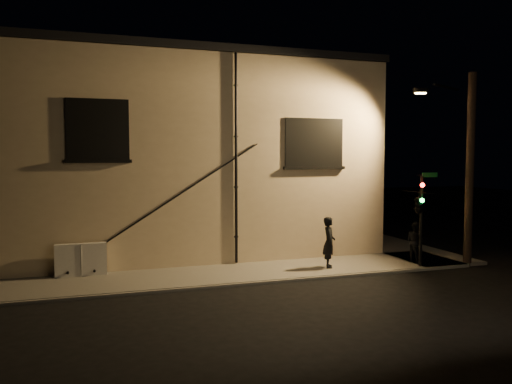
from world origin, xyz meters
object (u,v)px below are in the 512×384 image
object	(u,v)px
traffic_signal	(419,204)
streetlamp_pole	(467,165)
utility_cabinet	(81,260)
pedestrian_b	(416,241)
pedestrian_a	(329,242)

from	to	relation	value
traffic_signal	streetlamp_pole	xyz separation A→B (m)	(2.27, 0.03, 1.47)
utility_cabinet	streetlamp_pole	xyz separation A→B (m)	(14.73, -2.49, 3.36)
utility_cabinet	pedestrian_b	bearing A→B (deg)	-7.57
utility_cabinet	traffic_signal	bearing A→B (deg)	-11.41
utility_cabinet	traffic_signal	distance (m)	12.85
utility_cabinet	traffic_signal	xyz separation A→B (m)	(12.46, -2.51, 1.89)
traffic_signal	pedestrian_b	bearing A→B (deg)	59.50
utility_cabinet	streetlamp_pole	distance (m)	15.31
pedestrian_b	utility_cabinet	bearing A→B (deg)	73.69
utility_cabinet	streetlamp_pole	size ratio (longest dim) A/B	0.23
pedestrian_a	traffic_signal	world-z (taller)	traffic_signal
pedestrian_b	traffic_signal	distance (m)	1.88
utility_cabinet	pedestrian_a	world-z (taller)	pedestrian_a
pedestrian_b	streetlamp_pole	world-z (taller)	streetlamp_pole
pedestrian_a	pedestrian_b	distance (m)	3.83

